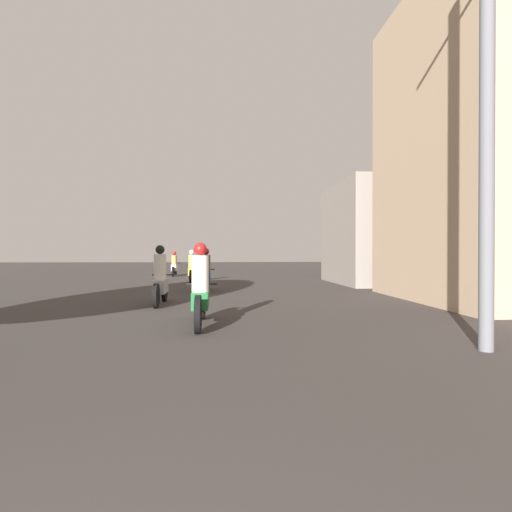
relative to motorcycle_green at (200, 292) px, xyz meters
name	(u,v)px	position (x,y,z in m)	size (l,w,h in m)	color
motorcycle_green	(200,292)	(0.00, 0.00, 0.00)	(0.60, 2.14, 1.57)	black
motorcycle_silver	(160,281)	(-1.24, 3.19, 0.00)	(0.60, 2.03, 1.58)	black
motorcycle_blue	(206,274)	(-0.20, 6.97, -0.01)	(0.60, 2.02, 1.55)	black
motorcycle_yellow	(192,269)	(-1.08, 11.59, -0.01)	(0.60, 1.90, 1.53)	black
motorcycle_white	(174,266)	(-2.52, 16.60, -0.04)	(0.60, 1.86, 1.48)	black
building_right_near	(495,145)	(8.18, 3.27, 3.84)	(4.86, 6.12, 8.94)	tan
building_right_far	(380,234)	(7.53, 10.06, 1.62)	(4.11, 5.39, 4.50)	gray
utility_pole_near	(487,36)	(4.11, -2.26, 3.78)	(1.60, 0.20, 8.48)	slate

